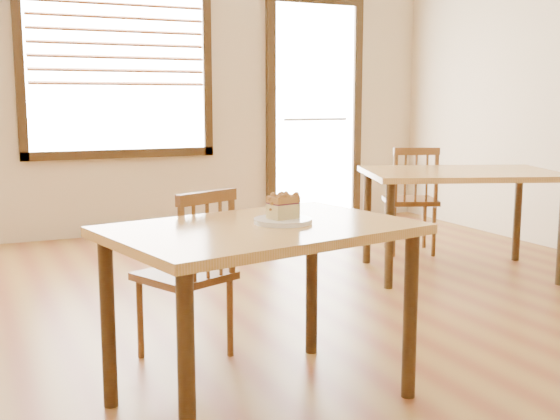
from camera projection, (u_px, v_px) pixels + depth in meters
name	position (u px, v px, depth m)	size (l,w,h in m)	color
ground	(260.00, 410.00, 2.86)	(8.00, 8.00, 0.00)	brown
window_right	(117.00, 36.00, 6.27)	(1.76, 0.10, 1.96)	white
entry_door	(315.00, 105.00, 7.19)	(1.08, 0.06, 2.29)	white
cafe_table_main	(261.00, 249.00, 2.84)	(1.33, 1.02, 0.75)	tan
cafe_chair_main	(189.00, 273.00, 3.36)	(0.50, 0.50, 0.84)	#582F18
cafe_table_second	(460.00, 183.00, 5.01)	(1.55, 1.29, 0.75)	tan
cafe_chair_second	(411.00, 199.00, 5.71)	(0.52, 0.52, 0.89)	#582F18
plate	(283.00, 221.00, 2.88)	(0.24, 0.24, 0.02)	white
cake_slice	(283.00, 206.00, 2.87)	(0.13, 0.11, 0.11)	#D3C377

